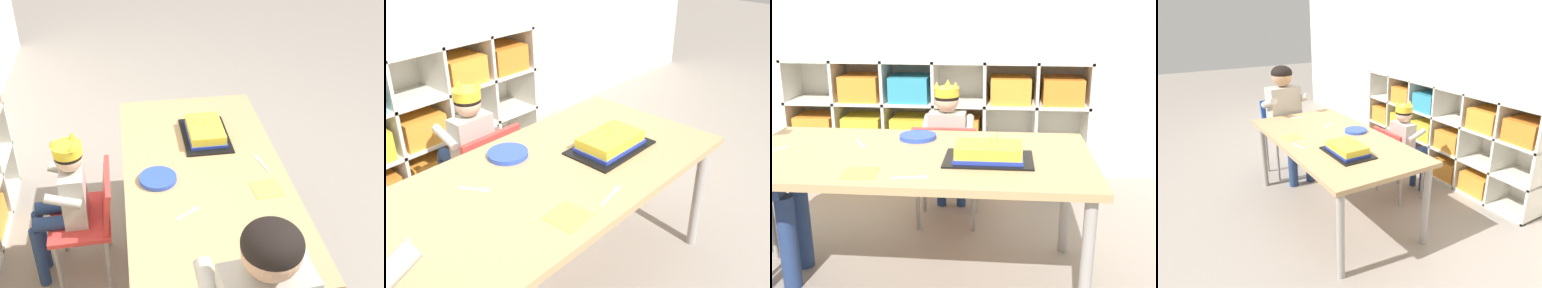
# 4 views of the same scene
# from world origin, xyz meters

# --- Properties ---
(ground) EXTENTS (16.00, 16.00, 0.00)m
(ground) POSITION_xyz_m (0.00, 0.00, 0.00)
(ground) COLOR gray
(activity_table) EXTENTS (1.54, 0.78, 0.63)m
(activity_table) POSITION_xyz_m (0.00, 0.00, 0.57)
(activity_table) COLOR tan
(activity_table) RESTS_ON ground
(classroom_chair_blue) EXTENTS (0.38, 0.33, 0.62)m
(classroom_chair_blue) POSITION_xyz_m (0.06, 0.58, 0.38)
(classroom_chair_blue) COLOR red
(classroom_chair_blue) RESTS_ON ground
(child_with_crown) EXTENTS (0.30, 0.31, 0.84)m
(child_with_crown) POSITION_xyz_m (0.06, 0.68, 0.53)
(child_with_crown) COLOR #B2ADA3
(child_with_crown) RESTS_ON ground
(birthday_cake_on_tray) EXTENTS (0.37, 0.25, 0.10)m
(birthday_cake_on_tray) POSITION_xyz_m (0.32, -0.06, 0.66)
(birthday_cake_on_tray) COLOR black
(birthday_cake_on_tray) RESTS_ON activity_table
(paper_plate_stack) EXTENTS (0.18, 0.18, 0.02)m
(paper_plate_stack) POSITION_xyz_m (-0.03, 0.23, 0.64)
(paper_plate_stack) COLOR blue
(paper_plate_stack) RESTS_ON activity_table
(paper_napkin_square) EXTENTS (0.14, 0.14, 0.00)m
(paper_napkin_square) POSITION_xyz_m (-0.17, -0.26, 0.63)
(paper_napkin_square) COLOR #F4DB4C
(paper_napkin_square) RESTS_ON activity_table
(fork_near_cake_tray) EXTENTS (0.07, 0.12, 0.00)m
(fork_near_cake_tray) POSITION_xyz_m (-0.64, -0.02, 0.63)
(fork_near_cake_tray) COLOR white
(fork_near_cake_tray) RESTS_ON activity_table
(fork_at_table_front_edge) EXTENTS (0.08, 0.11, 0.00)m
(fork_at_table_front_edge) POSITION_xyz_m (-0.28, 0.12, 0.63)
(fork_at_table_front_edge) COLOR white
(fork_at_table_front_edge) RESTS_ON activity_table
(fork_beside_plate_stack) EXTENTS (0.14, 0.04, 0.00)m
(fork_beside_plate_stack) POSITION_xyz_m (0.04, -0.29, 0.63)
(fork_beside_plate_stack) COLOR white
(fork_beside_plate_stack) RESTS_ON activity_table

